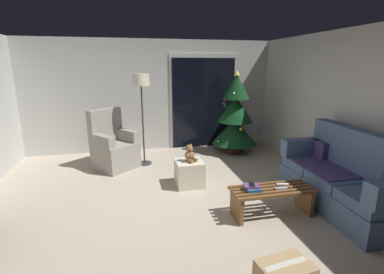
# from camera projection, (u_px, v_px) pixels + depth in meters

# --- Properties ---
(ground_plane) EXTENTS (7.00, 7.00, 0.00)m
(ground_plane) POSITION_uv_depth(u_px,v_px,m) (175.00, 211.00, 3.81)
(ground_plane) COLOR #B2A38E
(wall_back) EXTENTS (5.72, 0.12, 2.50)m
(wall_back) POSITION_uv_depth(u_px,v_px,m) (152.00, 96.00, 6.38)
(wall_back) COLOR beige
(wall_back) RESTS_ON ground
(wall_right) EXTENTS (0.12, 6.00, 2.50)m
(wall_right) POSITION_uv_depth(u_px,v_px,m) (364.00, 113.00, 4.11)
(wall_right) COLOR beige
(wall_right) RESTS_ON ground
(patio_door_frame) EXTENTS (1.60, 0.02, 2.20)m
(patio_door_frame) POSITION_uv_depth(u_px,v_px,m) (203.00, 101.00, 6.61)
(patio_door_frame) COLOR silver
(patio_door_frame) RESTS_ON ground
(patio_door_glass) EXTENTS (1.50, 0.02, 2.10)m
(patio_door_glass) POSITION_uv_depth(u_px,v_px,m) (204.00, 104.00, 6.61)
(patio_door_glass) COLOR black
(patio_door_glass) RESTS_ON ground
(couch) EXTENTS (0.83, 1.96, 1.08)m
(couch) POSITION_uv_depth(u_px,v_px,m) (344.00, 180.00, 3.85)
(couch) COLOR slate
(couch) RESTS_ON ground
(coffee_table) EXTENTS (1.10, 0.40, 0.38)m
(coffee_table) POSITION_uv_depth(u_px,v_px,m) (272.00, 197.00, 3.65)
(coffee_table) COLOR brown
(coffee_table) RESTS_ON ground
(remote_white) EXTENTS (0.16, 0.07, 0.02)m
(remote_white) POSITION_uv_depth(u_px,v_px,m) (283.00, 184.00, 3.71)
(remote_white) COLOR silver
(remote_white) RESTS_ON coffee_table
(remote_silver) EXTENTS (0.16, 0.07, 0.02)m
(remote_silver) POSITION_uv_depth(u_px,v_px,m) (281.00, 188.00, 3.59)
(remote_silver) COLOR #ADADB2
(remote_silver) RESTS_ON coffee_table
(book_stack) EXTENTS (0.22, 0.21, 0.06)m
(book_stack) POSITION_uv_depth(u_px,v_px,m) (252.00, 188.00, 3.57)
(book_stack) COLOR #285684
(book_stack) RESTS_ON coffee_table
(cell_phone) EXTENTS (0.11, 0.16, 0.01)m
(cell_phone) POSITION_uv_depth(u_px,v_px,m) (252.00, 184.00, 3.58)
(cell_phone) COLOR black
(cell_phone) RESTS_ON book_stack
(christmas_tree) EXTENTS (0.99, 0.99, 1.85)m
(christmas_tree) POSITION_uv_depth(u_px,v_px,m) (235.00, 117.00, 6.14)
(christmas_tree) COLOR #4C1E19
(christmas_tree) RESTS_ON ground
(armchair) EXTENTS (0.96, 0.96, 1.13)m
(armchair) POSITION_uv_depth(u_px,v_px,m) (113.00, 147.00, 5.35)
(armchair) COLOR gray
(armchair) RESTS_ON ground
(floor_lamp) EXTENTS (0.32, 0.32, 1.78)m
(floor_lamp) POSITION_uv_depth(u_px,v_px,m) (141.00, 89.00, 5.25)
(floor_lamp) COLOR #2D2D30
(floor_lamp) RESTS_ON ground
(ottoman) EXTENTS (0.44, 0.44, 0.42)m
(ottoman) POSITION_uv_depth(u_px,v_px,m) (189.00, 173.00, 4.58)
(ottoman) COLOR beige
(ottoman) RESTS_ON ground
(teddy_bear_chestnut) EXTENTS (0.21, 0.22, 0.29)m
(teddy_bear_chestnut) POSITION_uv_depth(u_px,v_px,m) (190.00, 154.00, 4.49)
(teddy_bear_chestnut) COLOR brown
(teddy_bear_chestnut) RESTS_ON ottoman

